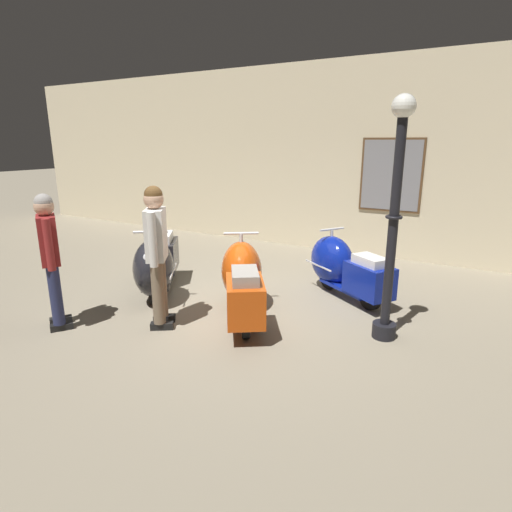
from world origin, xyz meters
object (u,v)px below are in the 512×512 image
object	(u,v)px
scooter_0	(157,264)
lamppost	(394,222)
scooter_2	(342,267)
visitor_0	(50,252)
visitor_1	(157,247)
scooter_1	(243,280)

from	to	relation	value
scooter_0	lamppost	size ratio (longest dim) A/B	0.63
lamppost	scooter_2	bearing A→B (deg)	129.34
lamppost	visitor_0	size ratio (longest dim) A/B	1.63
lamppost	visitor_0	distance (m)	4.09
visitor_1	scooter_2	bearing A→B (deg)	19.31
visitor_0	scooter_2	bearing A→B (deg)	-9.77
scooter_2	scooter_0	bearing A→B (deg)	63.52
scooter_2	visitor_0	distance (m)	4.02
scooter_2	lamppost	world-z (taller)	lamppost
visitor_0	lamppost	bearing A→B (deg)	-30.65
scooter_0	scooter_2	bearing A→B (deg)	86.18
scooter_2	visitor_1	xyz separation A→B (m)	(-1.64, -2.21, 0.58)
scooter_2	lamppost	distance (m)	1.75
visitor_1	visitor_0	bearing A→B (deg)	177.83
scooter_0	lamppost	distance (m)	3.49
scooter_0	visitor_0	bearing A→B (deg)	-46.00
scooter_0	visitor_1	bearing A→B (deg)	10.45
lamppost	scooter_0	bearing A→B (deg)	-175.19
scooter_1	scooter_0	bearing A→B (deg)	56.54
scooter_0	visitor_0	size ratio (longest dim) A/B	1.03
lamppost	visitor_1	xyz separation A→B (m)	(-2.57, -1.08, -0.38)
scooter_0	scooter_1	size ratio (longest dim) A/B	1.00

